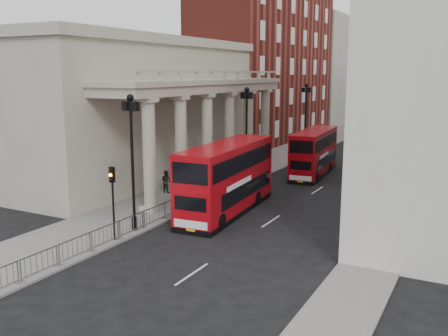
# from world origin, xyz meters

# --- Properties ---
(ground) EXTENTS (260.00, 260.00, 0.00)m
(ground) POSITION_xyz_m (0.00, 0.00, 0.00)
(ground) COLOR black
(ground) RESTS_ON ground
(sidewalk_west) EXTENTS (6.00, 140.00, 0.12)m
(sidewalk_west) POSITION_xyz_m (-3.00, 30.00, 0.06)
(sidewalk_west) COLOR slate
(sidewalk_west) RESTS_ON ground
(sidewalk_east) EXTENTS (3.00, 140.00, 0.12)m
(sidewalk_east) POSITION_xyz_m (13.50, 30.00, 0.06)
(sidewalk_east) COLOR slate
(sidewalk_east) RESTS_ON ground
(kerb) EXTENTS (0.20, 140.00, 0.14)m
(kerb) POSITION_xyz_m (-0.05, 30.00, 0.07)
(kerb) COLOR slate
(kerb) RESTS_ON ground
(portico_building) EXTENTS (9.00, 28.00, 12.00)m
(portico_building) POSITION_xyz_m (-10.50, 18.00, 6.00)
(portico_building) COLOR gray
(portico_building) RESTS_ON ground
(brick_building) EXTENTS (9.00, 32.00, 22.00)m
(brick_building) POSITION_xyz_m (-10.50, 48.00, 11.00)
(brick_building) COLOR maroon
(brick_building) RESTS_ON ground
(west_building_far) EXTENTS (9.00, 30.00, 20.00)m
(west_building_far) POSITION_xyz_m (-10.50, 80.00, 10.00)
(west_building_far) COLOR gray
(west_building_far) RESTS_ON ground
(monument_column) EXTENTS (8.00, 8.00, 54.20)m
(monument_column) POSITION_xyz_m (6.00, 92.00, 15.98)
(monument_column) COLOR #60605E
(monument_column) RESTS_ON ground
(lamp_post_south) EXTENTS (1.05, 0.44, 8.32)m
(lamp_post_south) POSITION_xyz_m (-0.60, 4.00, 4.91)
(lamp_post_south) COLOR black
(lamp_post_south) RESTS_ON sidewalk_west
(lamp_post_mid) EXTENTS (1.05, 0.44, 8.32)m
(lamp_post_mid) POSITION_xyz_m (-0.60, 20.00, 4.91)
(lamp_post_mid) COLOR black
(lamp_post_mid) RESTS_ON sidewalk_west
(lamp_post_north) EXTENTS (1.05, 0.44, 8.32)m
(lamp_post_north) POSITION_xyz_m (-0.60, 36.00, 4.91)
(lamp_post_north) COLOR black
(lamp_post_north) RESTS_ON sidewalk_west
(traffic_light) EXTENTS (0.28, 0.33, 4.30)m
(traffic_light) POSITION_xyz_m (-0.50, 1.98, 3.11)
(traffic_light) COLOR black
(traffic_light) RESTS_ON sidewalk_west
(crowd_barriers) EXTENTS (0.50, 18.75, 1.10)m
(crowd_barriers) POSITION_xyz_m (-0.35, 2.23, 0.67)
(crowd_barriers) COLOR gray
(crowd_barriers) RESTS_ON sidewalk_west
(bus_near) EXTENTS (3.53, 11.43, 4.86)m
(bus_near) POSITION_xyz_m (2.44, 10.56, 2.54)
(bus_near) COLOR #A8070F
(bus_near) RESTS_ON ground
(bus_far) EXTENTS (3.19, 10.09, 4.28)m
(bus_far) POSITION_xyz_m (3.66, 26.14, 2.24)
(bus_far) COLOR #9D070E
(bus_far) RESTS_ON ground
(pedestrian_a) EXTENTS (0.64, 0.45, 1.66)m
(pedestrian_a) POSITION_xyz_m (-2.81, 15.10, 0.95)
(pedestrian_a) COLOR black
(pedestrian_a) RESTS_ON sidewalk_west
(pedestrian_b) EXTENTS (0.97, 0.80, 1.82)m
(pedestrian_b) POSITION_xyz_m (-4.46, 13.05, 1.03)
(pedestrian_b) COLOR black
(pedestrian_b) RESTS_ON sidewalk_west
(pedestrian_c) EXTENTS (0.91, 0.68, 1.68)m
(pedestrian_c) POSITION_xyz_m (-3.47, 23.25, 0.96)
(pedestrian_c) COLOR black
(pedestrian_c) RESTS_ON sidewalk_west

